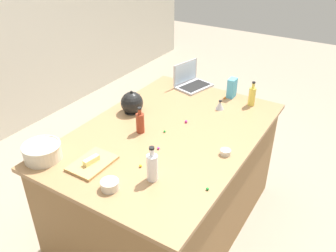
{
  "coord_description": "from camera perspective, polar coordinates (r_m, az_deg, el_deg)",
  "views": [
    {
      "loc": [
        -1.85,
        -1.15,
        2.24
      ],
      "look_at": [
        0.0,
        0.0,
        0.95
      ],
      "focal_mm": 37.39,
      "sensor_mm": 36.0,
      "label": 1
    }
  ],
  "objects": [
    {
      "name": "candy_4",
      "position": [
        2.67,
        2.97,
        0.74
      ],
      "size": [
        0.02,
        0.02,
        0.02
      ],
      "primitive_type": "sphere",
      "color": "#CC3399",
      "rests_on": "island_counter"
    },
    {
      "name": "island_counter",
      "position": [
        2.82,
        0.0,
        -8.76
      ],
      "size": [
        1.78,
        1.21,
        0.9
      ],
      "color": "olive",
      "rests_on": "ground"
    },
    {
      "name": "candy_bag",
      "position": [
        3.09,
        10.37,
        6.13
      ],
      "size": [
        0.09,
        0.06,
        0.17
      ],
      "primitive_type": "cube",
      "color": "#4CA5CC",
      "rests_on": "island_counter"
    },
    {
      "name": "ramekin_small",
      "position": [
        2.06,
        -9.45,
        -9.45
      ],
      "size": [
        0.11,
        0.11,
        0.05
      ],
      "primitive_type": "cylinder",
      "color": "beige",
      "rests_on": "island_counter"
    },
    {
      "name": "laptop",
      "position": [
        3.27,
        3.78,
        7.24
      ],
      "size": [
        0.35,
        0.3,
        0.22
      ],
      "color": "#B7B7BC",
      "rests_on": "island_counter"
    },
    {
      "name": "candy_3",
      "position": [
        2.21,
        -4.5,
        -6.5
      ],
      "size": [
        0.02,
        0.02,
        0.02
      ],
      "primitive_type": "sphere",
      "color": "yellow",
      "rests_on": "island_counter"
    },
    {
      "name": "candy_0",
      "position": [
        2.55,
        -0.56,
        -0.87
      ],
      "size": [
        0.02,
        0.02,
        0.02
      ],
      "primitive_type": "sphere",
      "color": "green",
      "rests_on": "island_counter"
    },
    {
      "name": "candy_1",
      "position": [
        2.37,
        -1.58,
        -3.65
      ],
      "size": [
        0.02,
        0.02,
        0.02
      ],
      "primitive_type": "sphere",
      "color": "#CC3399",
      "rests_on": "island_counter"
    },
    {
      "name": "kitchen_timer",
      "position": [
        2.89,
        8.45,
        3.4
      ],
      "size": [
        0.07,
        0.07,
        0.08
      ],
      "color": "#B2B2B7",
      "rests_on": "island_counter"
    },
    {
      "name": "bottle_soy",
      "position": [
        2.53,
        -4.56,
        0.59
      ],
      "size": [
        0.06,
        0.06,
        0.2
      ],
      "color": "maroon",
      "rests_on": "island_counter"
    },
    {
      "name": "ramekin_medium",
      "position": [
        2.34,
        9.35,
        -4.22
      ],
      "size": [
        0.07,
        0.07,
        0.04
      ],
      "primitive_type": "cylinder",
      "color": "beige",
      "rests_on": "island_counter"
    },
    {
      "name": "kettle",
      "position": [
        2.81,
        -5.88,
        3.75
      ],
      "size": [
        0.21,
        0.18,
        0.2
      ],
      "color": "black",
      "rests_on": "island_counter"
    },
    {
      "name": "candy_2",
      "position": [
        2.05,
        6.46,
        -10.13
      ],
      "size": [
        0.02,
        0.02,
        0.02
      ],
      "primitive_type": "sphere",
      "color": "green",
      "rests_on": "island_counter"
    },
    {
      "name": "cutting_board",
      "position": [
        2.28,
        -12.23,
        -5.95
      ],
      "size": [
        0.29,
        0.21,
        0.02
      ],
      "primitive_type": "cube",
      "color": "tan",
      "rests_on": "island_counter"
    },
    {
      "name": "ground_plane",
      "position": [
        3.13,
        0.0,
        -15.17
      ],
      "size": [
        12.0,
        12.0,
        0.0
      ],
      "primitive_type": "plane",
      "color": "gray"
    },
    {
      "name": "bottle_oil",
      "position": [
        2.98,
        13.53,
        4.8
      ],
      "size": [
        0.06,
        0.06,
        0.21
      ],
      "color": "#DBC64C",
      "rests_on": "island_counter"
    },
    {
      "name": "bottle_vinegar",
      "position": [
        2.06,
        -2.59,
        -6.65
      ],
      "size": [
        0.07,
        0.07,
        0.23
      ],
      "color": "white",
      "rests_on": "island_counter"
    },
    {
      "name": "mixing_bowl_large",
      "position": [
        2.39,
        -19.84,
        -3.9
      ],
      "size": [
        0.25,
        0.25,
        0.11
      ],
      "color": "beige",
      "rests_on": "island_counter"
    },
    {
      "name": "candy_5",
      "position": [
        3.08,
        9.24,
        4.53
      ],
      "size": [
        0.02,
        0.02,
        0.02
      ],
      "primitive_type": "sphere",
      "color": "orange",
      "rests_on": "island_counter"
    },
    {
      "name": "butter_stick_left",
      "position": [
        2.26,
        -12.39,
        -5.47
      ],
      "size": [
        0.11,
        0.05,
        0.04
      ],
      "primitive_type": "cube",
      "rotation": [
        0.0,
        0.0,
        -0.14
      ],
      "color": "#F4E58C",
      "rests_on": "cutting_board"
    }
  ]
}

